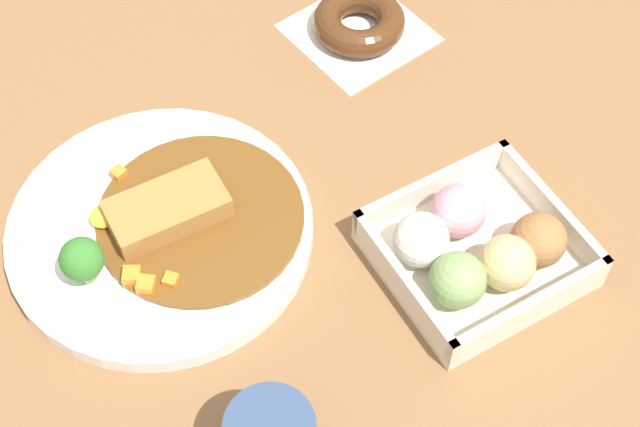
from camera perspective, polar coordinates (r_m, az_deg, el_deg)
name	(u,v)px	position (r m, az deg, el deg)	size (l,w,h in m)	color
ground_plane	(279,213)	(0.91, -2.47, 0.05)	(1.60, 1.60, 0.00)	brown
curry_plate	(163,228)	(0.90, -9.47, -0.86)	(0.29, 0.29, 0.07)	white
donut_box	(477,249)	(0.87, 9.42, -2.15)	(0.17, 0.16, 0.06)	beige
chocolate_ring_donut	(359,23)	(1.06, 2.38, 11.43)	(0.15, 0.15, 0.03)	white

